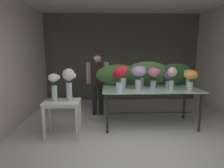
# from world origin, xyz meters

# --- Properties ---
(ground_plane) EXTENTS (8.76, 8.76, 0.00)m
(ground_plane) POSITION_xyz_m (0.00, 1.99, 0.00)
(ground_plane) COLOR silver
(wall_back) EXTENTS (5.28, 0.12, 2.91)m
(wall_back) POSITION_xyz_m (0.00, 3.98, 1.45)
(wall_back) COLOR #5B564C
(wall_back) RESTS_ON ground
(wall_left) EXTENTS (0.12, 4.10, 2.91)m
(wall_left) POSITION_xyz_m (-2.64, 1.99, 1.45)
(wall_left) COLOR beige
(wall_left) RESTS_ON ground
(display_table_glass) EXTENTS (2.16, 1.00, 0.88)m
(display_table_glass) POSITION_xyz_m (0.45, 1.60, 0.76)
(display_table_glass) COLOR #A9D5C1
(display_table_glass) RESTS_ON ground
(side_table_white) EXTENTS (0.71, 0.49, 0.74)m
(side_table_white) POSITION_xyz_m (-1.42, 1.11, 0.63)
(side_table_white) COLOR white
(side_table_white) RESTS_ON ground
(florist) EXTENTS (0.59, 0.24, 1.61)m
(florist) POSITION_xyz_m (-0.77, 2.37, 0.99)
(florist) COLOR #232328
(florist) RESTS_ON ground
(foliage_backdrop) EXTENTS (2.38, 0.23, 0.58)m
(foliage_backdrop) POSITION_xyz_m (0.41, 1.98, 1.15)
(foliage_backdrop) COLOR #387033
(foliage_backdrop) RESTS_ON display_table_glass
(vase_violet_ranunculus) EXTENTS (0.16, 0.16, 0.37)m
(vase_violet_ranunculus) POSITION_xyz_m (0.87, 1.68, 1.09)
(vase_violet_ranunculus) COLOR silver
(vase_violet_ranunculus) RESTS_ON display_table_glass
(vase_lilac_carnations) EXTENTS (0.33, 0.32, 0.51)m
(vase_lilac_carnations) POSITION_xyz_m (0.17, 1.55, 1.22)
(vase_lilac_carnations) COLOR silver
(vase_lilac_carnations) RESTS_ON display_table_glass
(vase_ivory_hydrangea) EXTENTS (0.21, 0.21, 0.40)m
(vase_ivory_hydrangea) POSITION_xyz_m (1.37, 1.73, 1.14)
(vase_ivory_hydrangea) COLOR silver
(vase_ivory_hydrangea) RESTS_ON display_table_glass
(vase_crimson_peonies) EXTENTS (0.24, 0.21, 0.52)m
(vase_crimson_peonies) POSITION_xyz_m (-0.29, 1.21, 1.18)
(vase_crimson_peonies) COLOR silver
(vase_crimson_peonies) RESTS_ON display_table_glass
(vase_rosy_stock) EXTENTS (0.28, 0.25, 0.46)m
(vase_rosy_stock) POSITION_xyz_m (0.54, 1.71, 1.17)
(vase_rosy_stock) COLOR silver
(vase_rosy_stock) RESTS_ON display_table_glass
(vase_scarlet_dahlias) EXTENTS (0.25, 0.25, 0.52)m
(vase_scarlet_dahlias) POSITION_xyz_m (-0.17, 1.64, 1.20)
(vase_scarlet_dahlias) COLOR silver
(vase_scarlet_dahlias) RESTS_ON display_table_glass
(vase_blush_roses) EXTENTS (0.19, 0.19, 0.50)m
(vase_blush_roses) POSITION_xyz_m (0.86, 1.40, 1.20)
(vase_blush_roses) COLOR silver
(vase_blush_roses) RESTS_ON display_table_glass
(vase_sunset_tulips) EXTENTS (0.29, 0.29, 0.44)m
(vase_sunset_tulips) POSITION_xyz_m (1.24, 1.34, 1.17)
(vase_sunset_tulips) COLOR silver
(vase_sunset_tulips) RESTS_ON display_table_glass
(vase_peach_anemones) EXTENTS (0.20, 0.18, 0.49)m
(vase_peach_anemones) POSITION_xyz_m (0.29, 1.82, 1.17)
(vase_peach_anemones) COLOR silver
(vase_peach_anemones) RESTS_ON display_table_glass
(vase_white_roses_tall) EXTENTS (0.24, 0.21, 0.54)m
(vase_white_roses_tall) POSITION_xyz_m (-1.56, 1.10, 1.08)
(vase_white_roses_tall) COLOR silver
(vase_white_roses_tall) RESTS_ON side_table_white
(vase_cream_lisianthus_tall) EXTENTS (0.27, 0.23, 0.64)m
(vase_cream_lisianthus_tall) POSITION_xyz_m (-1.28, 1.16, 1.14)
(vase_cream_lisianthus_tall) COLOR silver
(vase_cream_lisianthus_tall) RESTS_ON side_table_white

